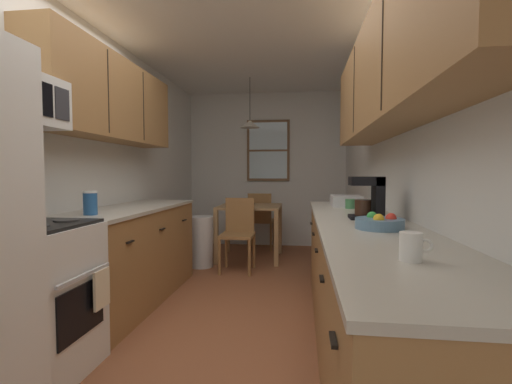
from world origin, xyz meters
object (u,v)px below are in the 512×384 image
(microwave_over_range, at_px, (7,98))
(trash_bin, at_px, (201,242))
(mug_spare, at_px, (351,204))
(fruit_bowl, at_px, (380,223))
(dining_table, at_px, (250,214))
(dining_chair_near, at_px, (238,230))
(mug_by_coffeemaker, at_px, (411,247))
(dish_rack, at_px, (346,201))
(dining_chair_far, at_px, (261,218))
(coffee_maker, at_px, (370,197))
(storage_canister, at_px, (90,203))
(stove_range, at_px, (31,299))

(microwave_over_range, relative_size, trash_bin, 0.97)
(microwave_over_range, distance_m, mug_spare, 2.62)
(microwave_over_range, xyz_separation_m, fruit_bowl, (2.14, 0.20, -0.71))
(fruit_bowl, bearing_deg, dining_table, 112.02)
(dining_chair_near, bearing_deg, mug_spare, -42.33)
(dining_chair_near, relative_size, mug_by_coffeemaker, 7.74)
(microwave_over_range, distance_m, dish_rack, 2.75)
(dining_table, xyz_separation_m, dish_rack, (1.15, -1.47, 0.32))
(dining_table, relative_size, dining_chair_far, 0.96)
(dining_chair_near, distance_m, dining_chair_far, 1.24)
(dining_table, bearing_deg, coffee_maker, -63.89)
(microwave_over_range, height_order, mug_spare, microwave_over_range)
(storage_canister, bearing_deg, dining_table, 70.66)
(mug_by_coffeemaker, xyz_separation_m, fruit_bowl, (0.05, 0.74, -0.02))
(microwave_over_range, bearing_deg, dining_chair_far, 74.14)
(dining_chair_far, bearing_deg, coffee_maker, -69.94)
(dining_chair_near, bearing_deg, dining_table, 84.61)
(stove_range, xyz_separation_m, fruit_bowl, (2.02, 0.20, 0.47))
(dining_chair_near, bearing_deg, coffee_maker, -55.47)
(stove_range, height_order, mug_spare, stove_range)
(dining_chair_far, xyz_separation_m, mug_by_coffeemaker, (1.04, -4.24, 0.45))
(fruit_bowl, height_order, dish_rack, dish_rack)
(dining_chair_far, bearing_deg, dining_table, -97.29)
(trash_bin, xyz_separation_m, coffee_maker, (1.76, -1.92, 0.73))
(microwave_over_range, bearing_deg, dining_chair_near, 69.65)
(storage_canister, bearing_deg, mug_spare, 19.96)
(dining_chair_far, bearing_deg, stove_range, -104.22)
(trash_bin, bearing_deg, stove_range, -96.56)
(dining_chair_far, bearing_deg, trash_bin, -119.51)
(stove_range, bearing_deg, dining_table, 74.43)
(mug_by_coffeemaker, distance_m, dish_rack, 2.15)
(dining_table, distance_m, coffee_maker, 2.75)
(mug_by_coffeemaker, height_order, dish_rack, mug_by_coffeemaker)
(storage_canister, bearing_deg, coffee_maker, 0.61)
(dining_chair_far, distance_m, mug_spare, 2.62)
(coffee_maker, distance_m, mug_by_coffeemaker, 1.19)
(fruit_bowl, relative_size, dish_rack, 0.79)
(microwave_over_range, relative_size, mug_spare, 5.13)
(stove_range, bearing_deg, microwave_over_range, 179.97)
(dining_table, relative_size, dish_rack, 2.53)
(storage_canister, relative_size, mug_spare, 1.47)
(dining_chair_near, distance_m, mug_by_coffeemaker, 3.26)
(microwave_over_range, xyz_separation_m, storage_canister, (0.11, 0.62, -0.66))
(dining_chair_near, distance_m, fruit_bowl, 2.61)
(stove_range, distance_m, mug_by_coffeemaker, 2.10)
(mug_spare, bearing_deg, storage_canister, -160.04)
(dish_rack, bearing_deg, mug_spare, -88.45)
(dining_chair_near, relative_size, coffee_maker, 3.08)
(mug_spare, height_order, fruit_bowl, fruit_bowl)
(dining_chair_far, height_order, mug_spare, mug_spare)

